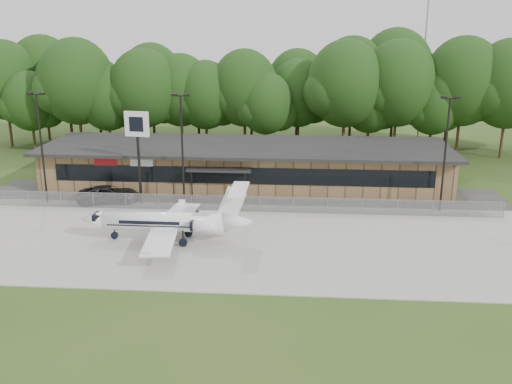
# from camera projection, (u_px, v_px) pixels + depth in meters

# --- Properties ---
(ground) EXTENTS (160.00, 160.00, 0.00)m
(ground) POSITION_uv_depth(u_px,v_px,m) (211.00, 287.00, 36.24)
(ground) COLOR #2A4317
(ground) RESTS_ON ground
(apron) EXTENTS (64.00, 18.00, 0.08)m
(apron) POSITION_uv_depth(u_px,v_px,m) (227.00, 240.00, 43.88)
(apron) COLOR #9E9B93
(apron) RESTS_ON ground
(parking_lot) EXTENTS (50.00, 9.00, 0.06)m
(parking_lot) POSITION_uv_depth(u_px,v_px,m) (242.00, 197.00, 54.88)
(parking_lot) COLOR #383835
(parking_lot) RESTS_ON ground
(terminal) EXTENTS (41.00, 11.65, 4.30)m
(terminal) POSITION_uv_depth(u_px,v_px,m) (246.00, 165.00, 58.51)
(terminal) COLOR olive
(terminal) RESTS_ON ground
(fence) EXTENTS (46.00, 0.04, 1.52)m
(fence) POSITION_uv_depth(u_px,v_px,m) (237.00, 204.00, 50.36)
(fence) COLOR gray
(fence) RESTS_ON ground
(treeline) EXTENTS (72.00, 12.00, 15.00)m
(treeline) POSITION_uv_depth(u_px,v_px,m) (259.00, 92.00, 74.28)
(treeline) COLOR #133611
(treeline) RESTS_ON ground
(radio_mast) EXTENTS (0.20, 0.20, 25.00)m
(radio_mast) POSITION_uv_depth(u_px,v_px,m) (424.00, 51.00, 76.96)
(radio_mast) COLOR gray
(radio_mast) RESTS_ON ground
(light_pole_left) EXTENTS (1.55, 0.30, 10.23)m
(light_pole_left) POSITION_uv_depth(u_px,v_px,m) (41.00, 140.00, 51.67)
(light_pole_left) COLOR black
(light_pole_left) RESTS_ON ground
(light_pole_mid) EXTENTS (1.55, 0.30, 10.23)m
(light_pole_mid) POSITION_uv_depth(u_px,v_px,m) (182.00, 142.00, 50.70)
(light_pole_mid) COLOR black
(light_pole_mid) RESTS_ON ground
(light_pole_right) EXTENTS (1.55, 0.30, 10.23)m
(light_pole_right) POSITION_uv_depth(u_px,v_px,m) (446.00, 146.00, 48.98)
(light_pole_right) COLOR black
(light_pole_right) RESTS_ON ground
(business_jet) EXTENTS (13.22, 11.74, 4.47)m
(business_jet) POSITION_uv_depth(u_px,v_px,m) (170.00, 222.00, 43.21)
(business_jet) COLOR white
(business_jet) RESTS_ON ground
(suv) EXTENTS (6.09, 3.71, 1.58)m
(suv) POSITION_uv_depth(u_px,v_px,m) (109.00, 194.00, 53.08)
(suv) COLOR #302F32
(suv) RESTS_ON ground
(pole_sign) EXTENTS (2.26, 0.57, 8.59)m
(pole_sign) POSITION_uv_depth(u_px,v_px,m) (137.00, 134.00, 51.12)
(pole_sign) COLOR black
(pole_sign) RESTS_ON ground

